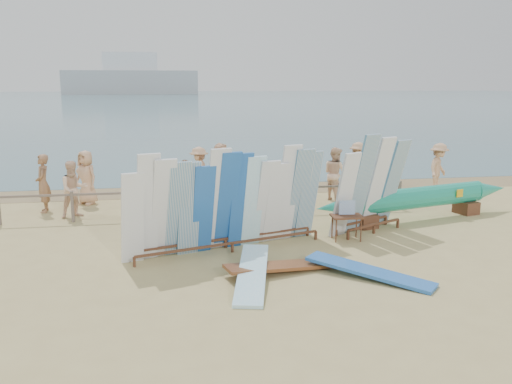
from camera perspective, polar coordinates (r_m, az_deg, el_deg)
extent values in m
plane|color=tan|center=(13.52, -3.61, -5.60)|extent=(160.00, 160.00, 0.00)
cube|color=#3F6671|center=(140.92, -9.18, 9.68)|extent=(320.00, 240.00, 0.02)
cube|color=olive|center=(20.49, -5.73, 0.25)|extent=(40.00, 2.60, 0.01)
cube|color=#999EA3|center=(193.16, -13.01, 11.16)|extent=(45.00, 8.00, 8.00)
cube|color=silver|center=(193.29, -13.11, 13.23)|extent=(18.00, 6.00, 6.00)
cube|color=#6D5E52|center=(16.22, -4.77, 0.18)|extent=(12.00, 0.06, 0.06)
cube|color=#6D5E52|center=(16.46, -18.76, -1.47)|extent=(0.08, 0.08, 0.90)
cube|color=#6D5E52|center=(16.26, -11.79, -1.26)|extent=(0.08, 0.08, 0.90)
cube|color=#6D5E52|center=(16.30, -4.74, -1.03)|extent=(0.08, 0.08, 0.90)
cube|color=#6D5E52|center=(16.58, 2.16, -0.78)|extent=(0.08, 0.08, 0.90)
cube|color=#6D5E52|center=(17.09, 8.74, -0.54)|extent=(0.08, 0.08, 0.90)
cube|color=#6D5E52|center=(17.81, 14.86, -0.30)|extent=(0.08, 0.08, 0.90)
cube|color=brown|center=(12.89, -2.52, -5.39)|extent=(4.50, 1.43, 0.05)
cube|color=brown|center=(13.24, -3.23, -4.94)|extent=(4.50, 1.43, 0.05)
cube|color=white|center=(12.14, -12.85, -2.73)|extent=(0.61, 0.60, 2.08)
cube|color=white|center=(12.18, -11.32, -1.66)|extent=(0.66, 0.74, 2.49)
cube|color=white|center=(12.29, -9.77, -1.80)|extent=(0.70, 0.88, 2.36)
cube|color=silver|center=(12.40, -8.24, -1.83)|extent=(0.68, 0.83, 2.27)
cube|color=silver|center=(12.49, -7.07, -1.81)|extent=(0.61, 0.59, 2.23)
cube|color=#245FB4|center=(12.61, -5.59, -1.88)|extent=(0.63, 0.65, 2.12)
cube|color=white|center=(12.69, -4.16, -0.87)|extent=(0.69, 0.83, 2.51)
cube|color=#245FB4|center=(12.81, -3.05, -0.97)|extent=(0.69, 0.84, 2.41)
cube|color=#245FB4|center=(12.95, -1.66, -0.94)|extent=(0.63, 0.65, 2.36)
cube|color=#99DBF6|center=(13.11, -0.29, -1.00)|extent=(0.63, 0.65, 2.27)
cube|color=white|center=(13.27, 1.04, -1.11)|extent=(0.66, 0.76, 2.14)
cube|color=white|center=(13.41, 2.05, -1.17)|extent=(0.65, 0.72, 2.06)
cube|color=white|center=(13.53, 3.33, -0.14)|extent=(0.65, 0.73, 2.49)
cube|color=silver|center=(13.71, 4.58, -0.25)|extent=(0.68, 0.81, 2.37)
cube|color=silver|center=(13.86, 5.52, -0.30)|extent=(0.65, 0.71, 2.30)
cube|color=brown|center=(14.78, 12.32, -3.38)|extent=(1.77, 0.93, 0.06)
cube|color=brown|center=(15.05, 11.09, -3.05)|extent=(1.77, 0.93, 0.06)
cube|color=white|center=(14.06, 9.34, -0.33)|extent=(0.74, 0.76, 2.25)
cube|color=silver|center=(14.46, 11.06, 0.81)|extent=(0.81, 0.90, 2.68)
cube|color=white|center=(14.92, 12.65, 0.85)|extent=(0.82, 0.91, 2.57)
cube|color=silver|center=(15.39, 14.14, 0.89)|extent=(0.83, 0.93, 2.46)
cube|color=brown|center=(15.39, 11.36, -2.96)|extent=(0.68, 0.75, 0.38)
cube|color=brown|center=(17.86, 21.24, -1.52)|extent=(0.68, 0.75, 0.38)
cylinder|color=#1C9B7E|center=(16.46, 16.77, -0.55)|extent=(4.65, 1.85, 0.63)
cone|color=#1C9B7E|center=(14.74, 8.45, -1.55)|extent=(1.38, 0.91, 0.59)
cone|color=#1C9B7E|center=(18.46, 23.39, 0.25)|extent=(1.38, 0.91, 0.59)
cube|color=gold|center=(17.09, 20.66, -0.12)|extent=(0.23, 0.08, 0.23)
cube|color=brown|center=(13.95, 9.54, -2.54)|extent=(0.81, 0.60, 0.05)
cube|color=white|center=(13.90, 9.57, -1.62)|extent=(0.41, 0.05, 0.37)
cube|color=brown|center=(11.69, 3.18, -8.35)|extent=(2.75, 1.18, 0.27)
cube|color=#245FB4|center=(11.56, 11.80, -8.82)|extent=(2.36, 2.24, 0.28)
cube|color=#99DBF6|center=(11.09, -0.40, -9.45)|extent=(1.14, 2.75, 0.38)
cube|color=red|center=(16.78, -5.42, -1.07)|extent=(0.68, 0.64, 0.05)
cube|color=red|center=(16.96, -5.69, 0.07)|extent=(0.60, 0.30, 0.58)
cube|color=red|center=(17.08, -0.77, -0.96)|extent=(0.67, 0.66, 0.05)
cube|color=red|center=(17.18, -1.29, -0.02)|extent=(0.49, 0.42, 0.50)
cube|color=red|center=(17.14, 2.42, -0.23)|extent=(0.60, 0.77, 0.49)
cube|color=red|center=(17.34, 2.54, 0.95)|extent=(0.43, 0.27, 0.31)
imported|color=tan|center=(18.69, -17.43, 1.47)|extent=(0.93, 0.89, 1.78)
imported|color=tan|center=(20.66, 18.66, 2.37)|extent=(1.18, 1.18, 1.83)
imported|color=tan|center=(20.72, 10.63, 2.73)|extent=(1.17, 1.13, 1.78)
imported|color=#8C6042|center=(16.89, -7.51, 0.64)|extent=(1.03, 0.89, 1.64)
imported|color=tan|center=(19.14, -6.00, 2.13)|extent=(0.58, 1.18, 1.76)
imported|color=#8C6042|center=(17.95, -21.51, 0.85)|extent=(0.46, 0.71, 1.81)
imported|color=beige|center=(16.97, -18.63, 0.28)|extent=(0.91, 0.72, 1.69)
imported|color=beige|center=(18.64, 8.33, 1.91)|extent=(0.74, 0.98, 1.82)
imported|color=beige|center=(19.29, -3.68, 2.42)|extent=(1.43, 1.77, 1.88)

